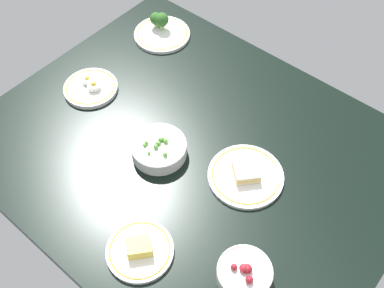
{
  "coord_description": "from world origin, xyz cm",
  "views": [
    {
      "loc": [
        54.42,
        -64.59,
        117.41
      ],
      "look_at": [
        0.0,
        0.0,
        6.0
      ],
      "focal_mm": 42.92,
      "sensor_mm": 36.0,
      "label": 1
    }
  ],
  "objects_px": {
    "plate_eggs": "(91,87)",
    "plate_sandwich": "(246,175)",
    "plate_cheese": "(140,250)",
    "plate_broccoli": "(161,30)",
    "bowl_berries": "(244,274)",
    "bowl_peas": "(159,148)"
  },
  "relations": [
    {
      "from": "plate_eggs",
      "to": "plate_sandwich",
      "type": "xyz_separation_m",
      "value": [
        0.61,
        0.05,
        -0.0
      ]
    },
    {
      "from": "plate_eggs",
      "to": "plate_cheese",
      "type": "xyz_separation_m",
      "value": [
        0.54,
        -0.32,
        -0.0
      ]
    },
    {
      "from": "plate_broccoli",
      "to": "plate_cheese",
      "type": "relative_size",
      "value": 1.18
    },
    {
      "from": "plate_eggs",
      "to": "plate_sandwich",
      "type": "relative_size",
      "value": 0.82
    },
    {
      "from": "bowl_berries",
      "to": "plate_broccoli",
      "type": "xyz_separation_m",
      "value": [
        -0.8,
        0.57,
        -0.01
      ]
    },
    {
      "from": "plate_broccoli",
      "to": "bowl_peas",
      "type": "height_order",
      "value": "plate_broccoli"
    },
    {
      "from": "plate_sandwich",
      "to": "plate_cheese",
      "type": "relative_size",
      "value": 1.25
    },
    {
      "from": "bowl_berries",
      "to": "bowl_peas",
      "type": "relative_size",
      "value": 0.83
    },
    {
      "from": "plate_sandwich",
      "to": "bowl_peas",
      "type": "xyz_separation_m",
      "value": [
        -0.25,
        -0.1,
        0.01
      ]
    },
    {
      "from": "plate_eggs",
      "to": "plate_broccoli",
      "type": "distance_m",
      "value": 0.37
    },
    {
      "from": "plate_sandwich",
      "to": "plate_broccoli",
      "type": "height_order",
      "value": "plate_broccoli"
    },
    {
      "from": "bowl_berries",
      "to": "plate_eggs",
      "type": "relative_size",
      "value": 0.77
    },
    {
      "from": "bowl_berries",
      "to": "plate_cheese",
      "type": "relative_size",
      "value": 0.78
    },
    {
      "from": "plate_eggs",
      "to": "bowl_peas",
      "type": "xyz_separation_m",
      "value": [
        0.36,
        -0.05,
        0.01
      ]
    },
    {
      "from": "bowl_berries",
      "to": "bowl_peas",
      "type": "distance_m",
      "value": 0.45
    },
    {
      "from": "plate_cheese",
      "to": "plate_broccoli",
      "type": "bearing_deg",
      "value": 128.73
    },
    {
      "from": "bowl_peas",
      "to": "plate_eggs",
      "type": "bearing_deg",
      "value": 172.34
    },
    {
      "from": "plate_sandwich",
      "to": "plate_cheese",
      "type": "xyz_separation_m",
      "value": [
        -0.07,
        -0.37,
        0.0
      ]
    },
    {
      "from": "plate_sandwich",
      "to": "plate_broccoli",
      "type": "distance_m",
      "value": 0.7
    },
    {
      "from": "plate_cheese",
      "to": "plate_eggs",
      "type": "bearing_deg",
      "value": 149.46
    },
    {
      "from": "bowl_berries",
      "to": "plate_eggs",
      "type": "height_order",
      "value": "bowl_berries"
    },
    {
      "from": "plate_eggs",
      "to": "plate_sandwich",
      "type": "bearing_deg",
      "value": 4.8
    }
  ]
}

